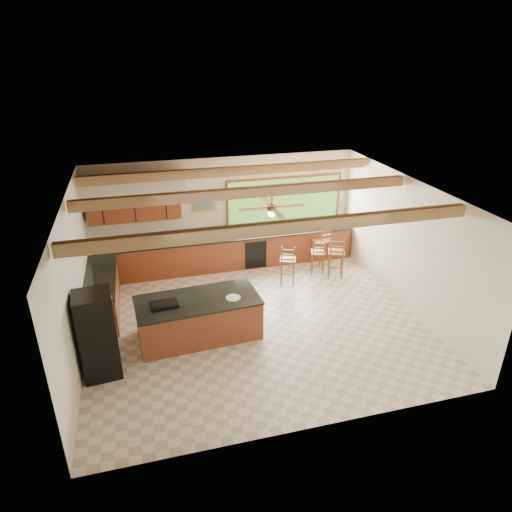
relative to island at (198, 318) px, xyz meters
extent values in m
plane|color=beige|center=(1.29, 0.19, -0.44)|extent=(7.20, 7.20, 0.00)
cube|color=silver|center=(1.29, 3.44, 1.06)|extent=(7.20, 0.04, 3.00)
cube|color=silver|center=(1.29, -3.06, 1.06)|extent=(7.20, 0.04, 3.00)
cube|color=silver|center=(-2.31, 0.19, 1.06)|extent=(0.04, 6.50, 3.00)
cube|color=silver|center=(4.89, 0.19, 1.06)|extent=(0.04, 6.50, 3.00)
cube|color=tan|center=(1.29, 0.19, 2.56)|extent=(7.20, 6.50, 0.04)
cube|color=#98704C|center=(1.29, -1.41, 2.42)|extent=(7.10, 0.15, 0.22)
cube|color=#98704C|center=(1.29, 0.69, 2.42)|extent=(7.10, 0.15, 0.22)
cube|color=#98704C|center=(1.29, 2.49, 2.42)|extent=(7.10, 0.15, 0.22)
cube|color=brown|center=(-1.06, 3.25, 1.46)|extent=(2.30, 0.35, 0.70)
cube|color=beige|center=(-1.06, 3.18, 2.06)|extent=(2.60, 0.50, 0.48)
cylinder|color=#FFEABF|center=(-1.76, 3.18, 1.83)|extent=(0.10, 0.10, 0.01)
cylinder|color=#FFEABF|center=(-0.36, 3.18, 1.83)|extent=(0.10, 0.10, 0.01)
cube|color=#7BB641|center=(2.99, 3.41, 1.23)|extent=(3.20, 0.04, 1.30)
cube|color=gold|center=(0.74, 3.41, 1.41)|extent=(0.64, 0.03, 0.54)
cube|color=#3F7152|center=(0.74, 3.39, 1.41)|extent=(0.54, 0.01, 0.44)
cube|color=brown|center=(1.29, 3.10, 0.00)|extent=(7.00, 0.65, 0.88)
cube|color=black|center=(1.29, 3.10, 0.46)|extent=(7.04, 0.69, 0.04)
cube|color=brown|center=(-1.97, 1.54, 0.00)|extent=(0.65, 2.35, 0.88)
cube|color=black|center=(-1.97, 1.54, 0.46)|extent=(0.69, 2.39, 0.04)
cube|color=black|center=(1.99, 2.77, -0.02)|extent=(0.60, 0.02, 0.78)
cube|color=silver|center=(1.29, 3.10, 0.46)|extent=(0.50, 0.38, 0.03)
cylinder|color=silver|center=(1.29, 3.30, 0.63)|extent=(0.03, 0.03, 0.30)
cylinder|color=silver|center=(1.29, 3.20, 0.76)|extent=(0.03, 0.20, 0.03)
cylinder|color=white|center=(-1.09, 3.17, 0.60)|extent=(0.10, 0.10, 0.25)
cylinder|color=#1A4120|center=(-1.59, 3.09, 0.58)|extent=(0.06, 0.06, 0.20)
cylinder|color=#1A4120|center=(-1.44, 3.09, 0.57)|extent=(0.05, 0.05, 0.18)
cube|color=black|center=(4.02, 3.06, 0.52)|extent=(0.21, 0.18, 0.08)
cube|color=brown|center=(0.00, 0.00, -0.02)|extent=(2.57, 1.32, 0.84)
cube|color=black|center=(0.00, 0.00, 0.42)|extent=(2.61, 1.36, 0.04)
cube|color=black|center=(-0.68, -0.05, 0.45)|extent=(0.59, 0.48, 0.02)
cylinder|color=white|center=(0.72, -0.14, 0.45)|extent=(0.31, 0.31, 0.02)
cube|color=black|center=(-1.93, -0.75, 0.41)|extent=(0.73, 0.71, 1.70)
cube|color=silver|center=(-1.60, -0.75, 0.41)|extent=(0.02, 0.05, 1.56)
cube|color=brown|center=(2.58, 1.79, 0.22)|extent=(0.50, 0.50, 0.04)
cylinder|color=brown|center=(2.42, 1.63, -0.12)|extent=(0.04, 0.04, 0.64)
cylinder|color=brown|center=(2.73, 1.63, -0.12)|extent=(0.04, 0.04, 0.64)
cylinder|color=brown|center=(2.42, 1.94, -0.12)|extent=(0.04, 0.04, 0.64)
cylinder|color=brown|center=(2.73, 1.94, -0.12)|extent=(0.04, 0.04, 0.64)
cube|color=brown|center=(3.53, 2.09, 0.18)|extent=(0.46, 0.46, 0.04)
cylinder|color=brown|center=(3.38, 1.94, -0.14)|extent=(0.03, 0.03, 0.60)
cylinder|color=brown|center=(3.67, 1.94, -0.14)|extent=(0.03, 0.03, 0.60)
cylinder|color=brown|center=(3.38, 2.23, -0.14)|extent=(0.03, 0.03, 0.60)
cylinder|color=brown|center=(3.67, 2.23, -0.14)|extent=(0.03, 0.03, 0.60)
cube|color=brown|center=(3.92, 1.79, 0.27)|extent=(0.55, 0.55, 0.04)
cylinder|color=brown|center=(3.75, 1.62, -0.10)|extent=(0.04, 0.04, 0.69)
cylinder|color=brown|center=(4.08, 1.62, -0.10)|extent=(0.04, 0.04, 0.69)
cylinder|color=brown|center=(3.75, 1.96, -0.10)|extent=(0.04, 0.04, 0.69)
cylinder|color=brown|center=(4.08, 1.96, -0.10)|extent=(0.04, 0.04, 0.69)
cube|color=brown|center=(3.84, 2.64, 0.25)|extent=(0.52, 0.52, 0.04)
cylinder|color=brown|center=(3.68, 2.48, -0.11)|extent=(0.04, 0.04, 0.68)
cylinder|color=brown|center=(4.01, 2.48, -0.11)|extent=(0.04, 0.04, 0.68)
cylinder|color=brown|center=(3.68, 2.80, -0.11)|extent=(0.04, 0.04, 0.68)
cylinder|color=brown|center=(4.01, 2.80, -0.11)|extent=(0.04, 0.04, 0.68)
camera|label=1|loc=(-0.95, -8.16, 5.18)|focal=32.00mm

